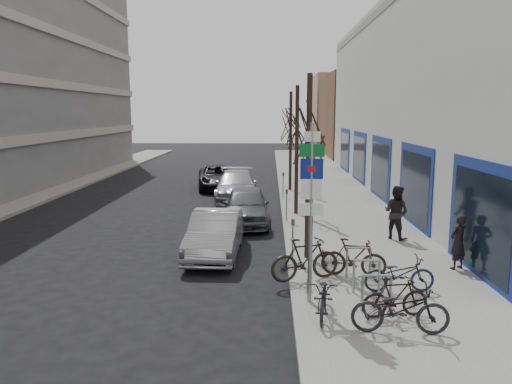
# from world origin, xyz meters

# --- Properties ---
(ground) EXTENTS (120.00, 120.00, 0.00)m
(ground) POSITION_xyz_m (0.00, 0.00, 0.00)
(ground) COLOR black
(ground) RESTS_ON ground
(sidewalk_east) EXTENTS (5.00, 70.00, 0.15)m
(sidewalk_east) POSITION_xyz_m (4.50, 10.00, 0.07)
(sidewalk_east) COLOR slate
(sidewalk_east) RESTS_ON ground
(brick_building_far) EXTENTS (12.00, 14.00, 8.00)m
(brick_building_far) POSITION_xyz_m (13.00, 40.00, 4.00)
(brick_building_far) COLOR brown
(brick_building_far) RESTS_ON ground
(tan_building_far) EXTENTS (13.00, 12.00, 9.00)m
(tan_building_far) POSITION_xyz_m (13.50, 55.00, 4.50)
(tan_building_far) COLOR #937A5B
(tan_building_far) RESTS_ON ground
(highway_sign_pole) EXTENTS (0.55, 0.10, 4.20)m
(highway_sign_pole) POSITION_xyz_m (2.40, -0.01, 2.46)
(highway_sign_pole) COLOR gray
(highway_sign_pole) RESTS_ON ground
(bike_rack) EXTENTS (0.66, 2.26, 0.83)m
(bike_rack) POSITION_xyz_m (3.80, 0.60, 0.66)
(bike_rack) COLOR gray
(bike_rack) RESTS_ON sidewalk_east
(tree_near) EXTENTS (1.80, 1.80, 5.50)m
(tree_near) POSITION_xyz_m (2.60, 3.50, 4.10)
(tree_near) COLOR black
(tree_near) RESTS_ON ground
(tree_mid) EXTENTS (1.80, 1.80, 5.50)m
(tree_mid) POSITION_xyz_m (2.60, 10.00, 4.10)
(tree_mid) COLOR black
(tree_mid) RESTS_ON ground
(tree_far) EXTENTS (1.80, 1.80, 5.50)m
(tree_far) POSITION_xyz_m (2.60, 16.50, 4.10)
(tree_far) COLOR black
(tree_far) RESTS_ON ground
(meter_front) EXTENTS (0.10, 0.08, 1.27)m
(meter_front) POSITION_xyz_m (2.15, 3.00, 0.92)
(meter_front) COLOR gray
(meter_front) RESTS_ON sidewalk_east
(meter_mid) EXTENTS (0.10, 0.08, 1.27)m
(meter_mid) POSITION_xyz_m (2.15, 8.50, 0.92)
(meter_mid) COLOR gray
(meter_mid) RESTS_ON sidewalk_east
(meter_back) EXTENTS (0.10, 0.08, 1.27)m
(meter_back) POSITION_xyz_m (2.15, 14.00, 0.92)
(meter_back) COLOR gray
(meter_back) RESTS_ON sidewalk_east
(bike_near_left) EXTENTS (0.74, 1.70, 1.00)m
(bike_near_left) POSITION_xyz_m (2.64, -0.81, 0.65)
(bike_near_left) COLOR black
(bike_near_left) RESTS_ON sidewalk_east
(bike_near_right) EXTENTS (1.54, 0.71, 0.90)m
(bike_near_right) POSITION_xyz_m (4.13, -0.83, 0.60)
(bike_near_right) COLOR black
(bike_near_right) RESTS_ON sidewalk_east
(bike_mid_curb) EXTENTS (1.71, 0.60, 1.03)m
(bike_mid_curb) POSITION_xyz_m (4.60, 0.69, 0.67)
(bike_mid_curb) COLOR black
(bike_mid_curb) RESTS_ON sidewalk_east
(bike_mid_inner) EXTENTS (1.95, 1.16, 1.14)m
(bike_mid_inner) POSITION_xyz_m (2.40, 1.46, 0.72)
(bike_mid_inner) COLOR black
(bike_mid_inner) RESTS_ON sidewalk_east
(bike_far_curb) EXTENTS (1.93, 0.68, 1.16)m
(bike_far_curb) POSITION_xyz_m (4.03, -1.59, 0.73)
(bike_far_curb) COLOR black
(bike_far_curb) RESTS_ON sidewalk_east
(bike_far_inner) EXTENTS (1.78, 0.85, 1.04)m
(bike_far_inner) POSITION_xyz_m (3.69, 1.79, 0.67)
(bike_far_inner) COLOR black
(bike_far_inner) RESTS_ON sidewalk_east
(parked_car_front) EXTENTS (1.54, 4.20, 1.38)m
(parked_car_front) POSITION_xyz_m (-0.20, 4.12, 0.69)
(parked_car_front) COLOR #A3A3A8
(parked_car_front) RESTS_ON ground
(parked_car_mid) EXTENTS (1.95, 4.43, 1.49)m
(parked_car_mid) POSITION_xyz_m (0.55, 8.56, 0.74)
(parked_car_mid) COLOR #54555A
(parked_car_mid) RESTS_ON ground
(parked_car_back) EXTENTS (2.32, 5.19, 1.48)m
(parked_car_back) POSITION_xyz_m (-0.20, 13.94, 0.74)
(parked_car_back) COLOR #A1A1A6
(parked_car_back) RESTS_ON ground
(lane_car) EXTENTS (2.92, 5.19, 1.37)m
(lane_car) POSITION_xyz_m (-1.50, 17.69, 0.68)
(lane_car) COLOR black
(lane_car) RESTS_ON ground
(pedestrian_near) EXTENTS (0.66, 0.61, 1.52)m
(pedestrian_near) POSITION_xyz_m (6.64, 2.52, 0.91)
(pedestrian_near) COLOR black
(pedestrian_near) RESTS_ON sidewalk_east
(pedestrian_far) EXTENTS (0.81, 0.81, 1.85)m
(pedestrian_far) POSITION_xyz_m (5.76, 5.81, 1.07)
(pedestrian_far) COLOR black
(pedestrian_far) RESTS_ON sidewalk_east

